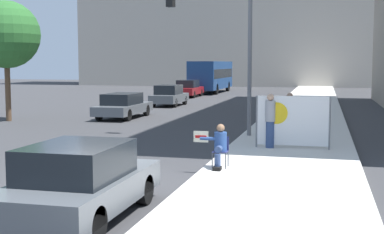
# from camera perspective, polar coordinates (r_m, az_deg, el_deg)

# --- Properties ---
(ground_plane) EXTENTS (160.00, 160.00, 0.00)m
(ground_plane) POSITION_cam_1_polar(r_m,az_deg,el_deg) (13.39, -9.60, -7.26)
(ground_plane) COLOR #38383A
(sidewalk_curb) EXTENTS (4.23, 90.00, 0.17)m
(sidewalk_curb) POSITION_cam_1_polar(r_m,az_deg,el_deg) (27.13, 11.61, -0.54)
(sidewalk_curb) COLOR beige
(sidewalk_curb) RESTS_ON ground_plane
(seated_protester) EXTENTS (0.94, 0.77, 1.19)m
(seated_protester) POSITION_cam_1_polar(r_m,az_deg,el_deg) (14.49, 2.92, -2.97)
(seated_protester) COLOR #474C56
(seated_protester) RESTS_ON sidewalk_curb
(jogger_on_sidewalk) EXTENTS (0.34, 0.34, 1.82)m
(jogger_on_sidewalk) POSITION_cam_1_polar(r_m,az_deg,el_deg) (18.07, 8.34, -0.32)
(jogger_on_sidewalk) COLOR #334775
(jogger_on_sidewalk) RESTS_ON sidewalk_curb
(pedestrian_behind) EXTENTS (0.34, 0.34, 1.76)m
(pedestrian_behind) POSITION_cam_1_polar(r_m,az_deg,el_deg) (19.76, 10.36, 0.07)
(pedestrian_behind) COLOR #756651
(pedestrian_behind) RESTS_ON sidewalk_curb
(protest_banner) EXTENTS (2.45, 0.06, 1.75)m
(protest_banner) POSITION_cam_1_polar(r_m,az_deg,el_deg) (18.03, 10.63, -0.40)
(protest_banner) COLOR slate
(protest_banner) RESTS_ON sidewalk_curb
(traffic_light_pole) EXTENTS (3.60, 3.37, 6.27)m
(traffic_light_pole) POSITION_cam_1_polar(r_m,az_deg,el_deg) (21.44, 3.03, 9.52)
(traffic_light_pole) COLOR slate
(traffic_light_pole) RESTS_ON sidewalk_curb
(parked_car_curbside) EXTENTS (1.90, 4.14, 1.48)m
(parked_car_curbside) POSITION_cam_1_polar(r_m,az_deg,el_deg) (10.53, -11.87, -6.77)
(parked_car_curbside) COLOR #565B60
(parked_car_curbside) RESTS_ON ground_plane
(car_on_road_nearest) EXTENTS (1.84, 4.80, 1.37)m
(car_on_road_nearest) POSITION_cam_1_polar(r_m,az_deg,el_deg) (29.59, -7.36, 1.22)
(car_on_road_nearest) COLOR #565B60
(car_on_road_nearest) RESTS_ON ground_plane
(car_on_road_midblock) EXTENTS (1.77, 4.28, 1.49)m
(car_on_road_midblock) POSITION_cam_1_polar(r_m,az_deg,el_deg) (37.91, -2.45, 2.31)
(car_on_road_midblock) COLOR #565B60
(car_on_road_midblock) RESTS_ON ground_plane
(car_on_road_distant) EXTENTS (1.85, 4.53, 1.54)m
(car_on_road_distant) POSITION_cam_1_polar(r_m,az_deg,el_deg) (47.92, -0.40, 3.05)
(car_on_road_distant) COLOR maroon
(car_on_road_distant) RESTS_ON ground_plane
(city_bus_on_road) EXTENTS (2.61, 10.44, 3.21)m
(city_bus_on_road) POSITION_cam_1_polar(r_m,az_deg,el_deg) (55.28, 2.07, 4.53)
(city_bus_on_road) COLOR navy
(city_bus_on_road) RESTS_ON ground_plane
(street_tree_near_curb) EXTENTS (3.49, 3.49, 6.23)m
(street_tree_near_curb) POSITION_cam_1_polar(r_m,az_deg,el_deg) (29.42, -19.23, 8.28)
(street_tree_near_curb) COLOR brown
(street_tree_near_curb) RESTS_ON ground_plane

